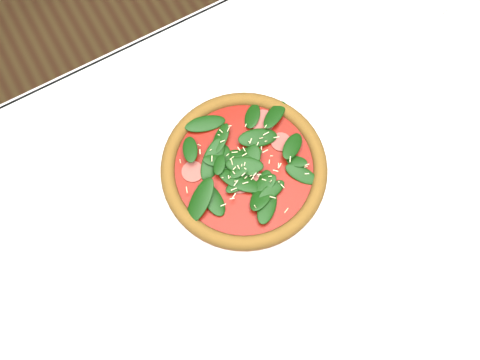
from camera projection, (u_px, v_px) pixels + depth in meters
ground at (247, 288)px, 1.56m from camera, size 6.00×6.00×0.00m
dining_table at (251, 240)px, 0.95m from camera, size 1.21×0.81×0.75m
plate at (244, 171)px, 0.88m from camera, size 0.31×0.31×0.01m
pizza at (244, 167)px, 0.86m from camera, size 0.36×0.36×0.03m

